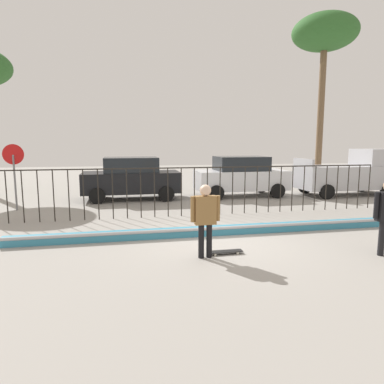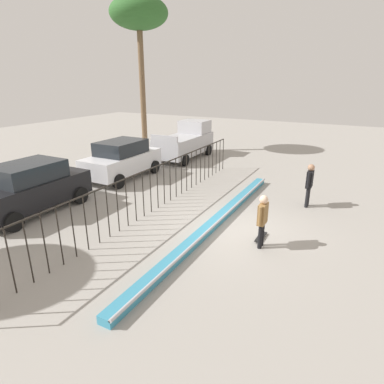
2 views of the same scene
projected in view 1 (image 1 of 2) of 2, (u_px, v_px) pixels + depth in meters
ground_plane at (221, 242)px, 9.00m from camera, size 60.00×60.00×0.00m
bowl_coping_ledge at (214, 230)px, 9.66m from camera, size 11.00×0.41×0.27m
perimeter_fence at (194, 186)px, 12.09m from camera, size 14.04×0.04×1.71m
skateboarder at (205, 214)px, 7.62m from camera, size 0.67×0.25×1.65m
skateboard at (226, 251)px, 8.00m from camera, size 0.80×0.20×0.07m
parked_car_black at (131, 178)px, 15.58m from camera, size 4.30×2.12×1.90m
parked_car_white at (241, 176)px, 16.48m from camera, size 4.30×2.12×1.90m
pickup_truck at (350, 174)px, 16.86m from camera, size 4.70×2.12×2.24m
stop_sign at (14, 168)px, 12.95m from camera, size 0.76×0.07×2.50m
palm_tree_tall at (325, 36)px, 19.20m from camera, size 3.61×3.61×9.61m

